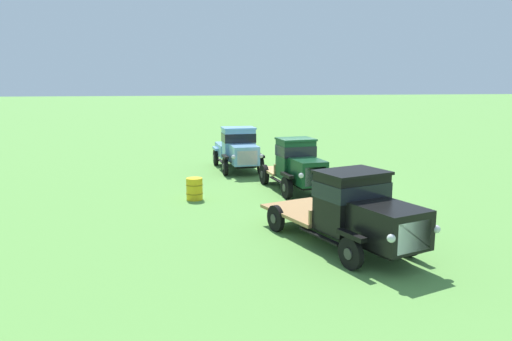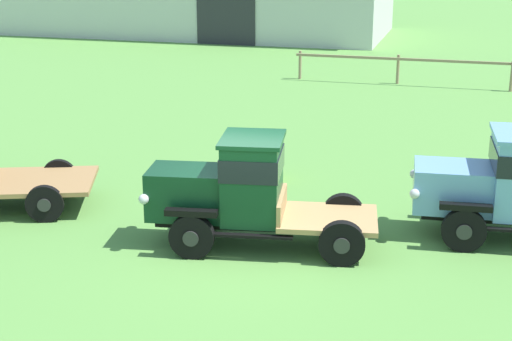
% 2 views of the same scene
% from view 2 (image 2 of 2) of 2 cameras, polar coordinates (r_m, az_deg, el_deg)
% --- Properties ---
extents(ground_plane, '(240.00, 240.00, 0.00)m').
position_cam_2_polar(ground_plane, '(15.29, -0.93, -5.97)').
color(ground_plane, '#5B9342').
extents(paddock_fence, '(12.45, 0.51, 1.16)m').
position_cam_2_polar(paddock_fence, '(31.61, 14.16, 7.39)').
color(paddock_fence, '#997F60').
rests_on(paddock_fence, ground).
extents(vintage_truck_second_in_line, '(4.70, 2.29, 2.21)m').
position_cam_2_polar(vintage_truck_second_in_line, '(15.26, -1.10, -1.44)').
color(vintage_truck_second_in_line, black).
rests_on(vintage_truck_second_in_line, ground).
extents(oil_drum_beside_row, '(0.65, 0.65, 0.85)m').
position_cam_2_polar(oil_drum_beside_row, '(19.48, 0.78, 0.57)').
color(oil_drum_beside_row, gold).
rests_on(oil_drum_beside_row, ground).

